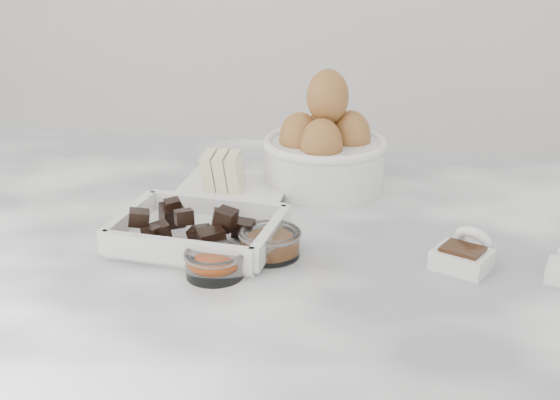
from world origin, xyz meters
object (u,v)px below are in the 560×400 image
Objects in this scene: sugar_ramekin at (351,175)px; honey_bowl at (270,243)px; butter_plate at (231,183)px; egg_bowl at (325,150)px; vanilla_spoon at (465,254)px; zest_bowl at (215,262)px; chocolate_dish at (198,227)px.

sugar_ramekin is 1.10× the size of honey_bowl.
butter_plate is 0.84× the size of egg_bowl.
butter_plate reaches higher than vanilla_spoon.
zest_bowl is (-0.05, -0.06, -0.00)m from honey_bowl.
honey_bowl is at bearing -106.30° from sugar_ramekin.
zest_bowl is at bearing -78.88° from butter_plate.
butter_plate reaches higher than honey_bowl.
egg_bowl reaches higher than honey_bowl.
honey_bowl is (0.09, -0.18, -0.00)m from butter_plate.
honey_bowl reaches higher than zest_bowl.
butter_plate is 0.14m from egg_bowl.
egg_bowl is 0.24m from honey_bowl.
chocolate_dish reaches higher than sugar_ramekin.
chocolate_dish is 2.75× the size of honey_bowl.
zest_bowl is at bearing -103.45° from egg_bowl.
egg_bowl is at bearing 76.55° from zest_bowl.
vanilla_spoon is at bearing -48.92° from egg_bowl.
sugar_ramekin is 1.19× the size of zest_bowl.
zest_bowl is (-0.11, -0.29, -0.01)m from sugar_ramekin.
butter_plate is 2.21× the size of zest_bowl.
honey_bowl is at bearing 52.87° from zest_bowl.
vanilla_spoon is (0.31, -0.16, -0.00)m from butter_plate.
vanilla_spoon is (0.19, -0.22, -0.04)m from egg_bowl.
chocolate_dish is at bearing -116.97° from egg_bowl.
vanilla_spoon is (0.15, -0.21, -0.01)m from sugar_ramekin.
chocolate_dish is at bearing 119.17° from zest_bowl.
zest_bowl is (0.05, -0.24, -0.00)m from butter_plate.
butter_plate reaches higher than sugar_ramekin.
sugar_ramekin is 0.92× the size of vanilla_spoon.
butter_plate is 1.86× the size of sugar_ramekin.
zest_bowl is 0.77× the size of vanilla_spoon.
zest_bowl is at bearing -111.49° from sugar_ramekin.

